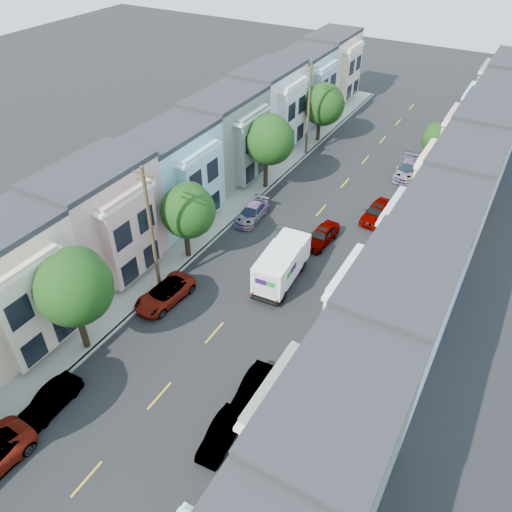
# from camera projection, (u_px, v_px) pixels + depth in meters

# --- Properties ---
(ground) EXTENTS (160.00, 160.00, 0.00)m
(ground) POSITION_uv_depth(u_px,v_px,m) (214.00, 333.00, 34.19)
(ground) COLOR black
(ground) RESTS_ON ground
(road_slab) EXTENTS (12.00, 70.00, 0.02)m
(road_slab) POSITION_uv_depth(u_px,v_px,m) (307.00, 226.00, 44.51)
(road_slab) COLOR black
(road_slab) RESTS_ON ground
(curb_left) EXTENTS (0.30, 70.00, 0.15)m
(curb_left) POSITION_uv_depth(u_px,v_px,m) (249.00, 208.00, 46.85)
(curb_left) COLOR gray
(curb_left) RESTS_ON ground
(curb_right) EXTENTS (0.30, 70.00, 0.15)m
(curb_right) POSITION_uv_depth(u_px,v_px,m) (372.00, 245.00, 42.09)
(curb_right) COLOR gray
(curb_right) RESTS_ON ground
(sidewalk_left) EXTENTS (2.60, 70.00, 0.15)m
(sidewalk_left) POSITION_uv_depth(u_px,v_px,m) (237.00, 204.00, 47.36)
(sidewalk_left) COLOR gray
(sidewalk_left) RESTS_ON ground
(sidewalk_right) EXTENTS (2.60, 70.00, 0.15)m
(sidewalk_right) POSITION_uv_depth(u_px,v_px,m) (387.00, 250.00, 41.58)
(sidewalk_right) COLOR gray
(sidewalk_right) RESTS_ON ground
(centerline) EXTENTS (0.12, 70.00, 0.01)m
(centerline) POSITION_uv_depth(u_px,v_px,m) (307.00, 226.00, 44.52)
(centerline) COLOR gold
(centerline) RESTS_ON ground
(townhouse_row_left) EXTENTS (5.00, 70.00, 8.50)m
(townhouse_row_left) POSITION_uv_depth(u_px,v_px,m) (204.00, 195.00, 48.91)
(townhouse_row_left) COLOR silver
(townhouse_row_left) RESTS_ON ground
(townhouse_row_right) EXTENTS (5.00, 70.00, 8.50)m
(townhouse_row_right) POSITION_uv_depth(u_px,v_px,m) (433.00, 265.00, 40.13)
(townhouse_row_right) COLOR silver
(townhouse_row_right) RESTS_ON ground
(tree_b) EXTENTS (4.70, 4.70, 7.74)m
(tree_b) POSITION_uv_depth(u_px,v_px,m) (73.00, 288.00, 29.78)
(tree_b) COLOR black
(tree_b) RESTS_ON ground
(tree_c) EXTENTS (4.24, 4.24, 6.65)m
(tree_c) POSITION_uv_depth(u_px,v_px,m) (187.00, 211.00, 38.14)
(tree_c) COLOR black
(tree_c) RESTS_ON ground
(tree_d) EXTENTS (4.70, 4.70, 7.53)m
(tree_d) POSITION_uv_depth(u_px,v_px,m) (269.00, 140.00, 46.75)
(tree_d) COLOR black
(tree_d) RESTS_ON ground
(tree_e) EXTENTS (4.70, 4.70, 6.81)m
(tree_e) POSITION_uv_depth(u_px,v_px,m) (323.00, 104.00, 55.91)
(tree_e) COLOR black
(tree_e) RESTS_ON ground
(tree_far_r) EXTENTS (3.05, 3.05, 5.54)m
(tree_far_r) POSITION_uv_depth(u_px,v_px,m) (436.00, 140.00, 49.62)
(tree_far_r) COLOR black
(tree_far_r) RESTS_ON ground
(utility_pole_near) EXTENTS (1.60, 0.26, 10.00)m
(utility_pole_near) POSITION_uv_depth(u_px,v_px,m) (151.00, 231.00, 34.91)
(utility_pole_near) COLOR #42301E
(utility_pole_near) RESTS_ON ground
(utility_pole_far) EXTENTS (1.60, 0.26, 10.00)m
(utility_pole_far) POSITION_uv_depth(u_px,v_px,m) (309.00, 110.00, 52.80)
(utility_pole_far) COLOR #42301E
(utility_pole_far) RESTS_ON ground
(fedex_truck) EXTENTS (2.36, 6.14, 2.94)m
(fedex_truck) POSITION_uv_depth(u_px,v_px,m) (282.00, 264.00, 37.58)
(fedex_truck) COLOR white
(fedex_truck) RESTS_ON ground
(lead_sedan) EXTENTS (2.01, 4.54, 1.43)m
(lead_sedan) POSITION_uv_depth(u_px,v_px,m) (322.00, 235.00, 42.14)
(lead_sedan) COLOR black
(lead_sedan) RESTS_ON ground
(parked_left_b) EXTENTS (1.51, 3.95, 1.30)m
(parked_left_b) POSITION_uv_depth(u_px,v_px,m) (51.00, 401.00, 29.00)
(parked_left_b) COLOR #0D1141
(parked_left_b) RESTS_ON ground
(parked_left_c) EXTENTS (2.69, 5.10, 1.37)m
(parked_left_c) POSITION_uv_depth(u_px,v_px,m) (165.00, 294.00, 36.32)
(parked_left_c) COLOR #A4A4A4
(parked_left_c) RESTS_ON ground
(parked_left_d) EXTENTS (2.14, 4.49, 1.31)m
(parked_left_d) POSITION_uv_depth(u_px,v_px,m) (252.00, 213.00, 45.08)
(parked_left_d) COLOR black
(parked_left_d) RESTS_ON ground
(parked_right_a) EXTENTS (1.58, 3.75, 1.22)m
(parked_right_a) POSITION_uv_depth(u_px,v_px,m) (221.00, 435.00, 27.30)
(parked_right_a) COLOR #46484A
(parked_right_a) RESTS_ON ground
(parked_right_b) EXTENTS (1.62, 3.92, 1.28)m
(parked_right_b) POSITION_uv_depth(u_px,v_px,m) (253.00, 388.00, 29.72)
(parked_right_b) COLOR silver
(parked_right_b) RESTS_ON ground
(parked_right_c) EXTENTS (2.10, 4.86, 1.54)m
(parked_right_c) POSITION_uv_depth(u_px,v_px,m) (377.00, 212.00, 44.96)
(parked_right_c) COLOR black
(parked_right_c) RESTS_ON ground
(parked_right_d) EXTENTS (2.56, 5.19, 1.50)m
(parked_right_d) POSITION_uv_depth(u_px,v_px,m) (407.00, 169.00, 51.56)
(parked_right_d) COLOR black
(parked_right_d) RESTS_ON ground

